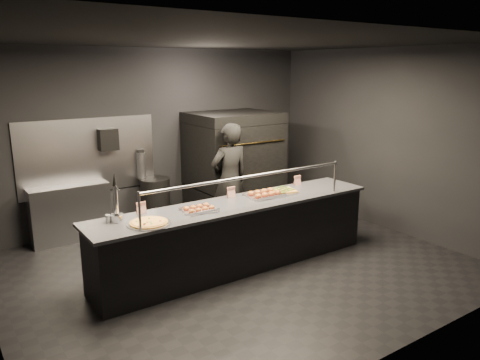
{
  "coord_description": "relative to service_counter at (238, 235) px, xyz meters",
  "views": [
    {
      "loc": [
        -3.36,
        -4.96,
        2.68
      ],
      "look_at": [
        0.18,
        0.2,
        1.17
      ],
      "focal_mm": 35.0,
      "sensor_mm": 36.0,
      "label": 1
    }
  ],
  "objects": [
    {
      "name": "trash_bin",
      "position": [
        -0.2,
        2.22,
        -0.04
      ],
      "size": [
        0.51,
        0.51,
        0.84
      ],
      "primitive_type": "cylinder",
      "color": "black",
      "rests_on": "ground"
    },
    {
      "name": "slider_tray_b",
      "position": [
        0.5,
        0.06,
        0.49
      ],
      "size": [
        0.55,
        0.44,
        0.08
      ],
      "color": "silver",
      "rests_on": "service_counter"
    },
    {
      "name": "square_pizza",
      "position": [
        0.85,
        0.09,
        0.47
      ],
      "size": [
        0.44,
        0.44,
        0.05
      ],
      "color": "silver",
      "rests_on": "service_counter"
    },
    {
      "name": "round_pizza",
      "position": [
        -1.33,
        -0.14,
        0.47
      ],
      "size": [
        0.51,
        0.51,
        0.03
      ],
      "color": "silver",
      "rests_on": "service_counter"
    },
    {
      "name": "beer_tap",
      "position": [
        -1.6,
        0.16,
        0.62
      ],
      "size": [
        0.15,
        0.22,
        0.58
      ],
      "color": "silver",
      "rests_on": "service_counter"
    },
    {
      "name": "room",
      "position": [
        -0.02,
        0.05,
        1.03
      ],
      "size": [
        6.04,
        6.0,
        3.0
      ],
      "color": "black",
      "rests_on": "ground"
    },
    {
      "name": "slider_tray_a",
      "position": [
        -0.6,
        -0.02,
        0.48
      ],
      "size": [
        0.49,
        0.42,
        0.07
      ],
      "color": "silver",
      "rests_on": "service_counter"
    },
    {
      "name": "service_counter",
      "position": [
        0.0,
        0.0,
        0.0
      ],
      "size": [
        4.1,
        0.78,
        1.37
      ],
      "color": "black",
      "rests_on": "ground"
    },
    {
      "name": "prep_shelf",
      "position": [
        -1.6,
        2.32,
        -0.01
      ],
      "size": [
        1.2,
        0.35,
        0.9
      ],
      "primitive_type": "cube",
      "color": "#99999E",
      "rests_on": "ground"
    },
    {
      "name": "tent_cards",
      "position": [
        0.04,
        0.28,
        0.53
      ],
      "size": [
        2.66,
        0.04,
        0.15
      ],
      "color": "white",
      "rests_on": "service_counter"
    },
    {
      "name": "fire_extinguisher",
      "position": [
        -0.35,
        2.4,
        0.6
      ],
      "size": [
        0.14,
        0.14,
        0.51
      ],
      "color": "#B2B2B7",
      "rests_on": "room"
    },
    {
      "name": "pizza_oven",
      "position": [
        1.2,
        1.9,
        0.5
      ],
      "size": [
        1.5,
        1.23,
        1.91
      ],
      "color": "black",
      "rests_on": "ground"
    },
    {
      "name": "worker",
      "position": [
        0.63,
        1.15,
        0.45
      ],
      "size": [
        0.68,
        0.45,
        1.83
      ],
      "primitive_type": "imported",
      "rotation": [
        0.0,
        0.0,
        3.13
      ],
      "color": "black",
      "rests_on": "ground"
    },
    {
      "name": "towel_dispenser",
      "position": [
        -0.9,
        2.39,
        1.09
      ],
      "size": [
        0.3,
        0.2,
        0.35
      ],
      "primitive_type": "cube",
      "color": "black",
      "rests_on": "room"
    },
    {
      "name": "condiment_jar",
      "position": [
        -1.67,
        0.18,
        0.5
      ],
      "size": [
        0.14,
        0.06,
        0.09
      ],
      "color": "silver",
      "rests_on": "service_counter"
    }
  ]
}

